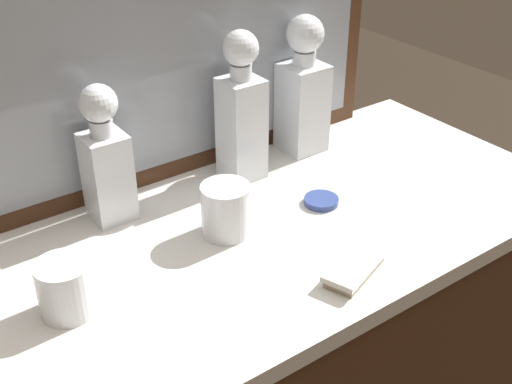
# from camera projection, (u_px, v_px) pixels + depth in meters

# --- Properties ---
(crystal_decanter_left) EXTENTS (0.09, 0.09, 0.30)m
(crystal_decanter_left) POSITION_uv_depth(u_px,v_px,m) (303.00, 98.00, 1.41)
(crystal_decanter_left) COLOR white
(crystal_decanter_left) RESTS_ON dresser
(crystal_decanter_right) EXTENTS (0.08, 0.08, 0.31)m
(crystal_decanter_right) POSITION_uv_depth(u_px,v_px,m) (242.00, 121.00, 1.30)
(crystal_decanter_right) COLOR white
(crystal_decanter_right) RESTS_ON dresser
(crystal_decanter_rear) EXTENTS (0.08, 0.08, 0.26)m
(crystal_decanter_rear) POSITION_uv_depth(u_px,v_px,m) (107.00, 167.00, 1.18)
(crystal_decanter_rear) COLOR white
(crystal_decanter_rear) RESTS_ON dresser
(crystal_tumbler_rear) EXTENTS (0.09, 0.09, 0.10)m
(crystal_tumbler_rear) POSITION_uv_depth(u_px,v_px,m) (226.00, 212.00, 1.16)
(crystal_tumbler_rear) COLOR white
(crystal_tumbler_rear) RESTS_ON dresser
(crystal_tumbler_left) EXTENTS (0.08, 0.08, 0.09)m
(crystal_tumbler_left) POSITION_uv_depth(u_px,v_px,m) (66.00, 290.00, 0.98)
(crystal_tumbler_left) COLOR white
(crystal_tumbler_left) RESTS_ON dresser
(silver_brush_far_left) EXTENTS (0.14, 0.10, 0.02)m
(silver_brush_far_left) POSITION_uv_depth(u_px,v_px,m) (355.00, 267.00, 1.07)
(silver_brush_far_left) COLOR #B7A88C
(silver_brush_far_left) RESTS_ON dresser
(porcelain_dish) EXTENTS (0.07, 0.07, 0.01)m
(porcelain_dish) POSITION_uv_depth(u_px,v_px,m) (321.00, 201.00, 1.27)
(porcelain_dish) COLOR #33478C
(porcelain_dish) RESTS_ON dresser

